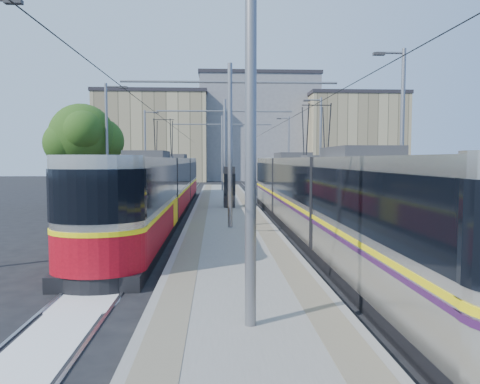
{
  "coord_description": "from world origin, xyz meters",
  "views": [
    {
      "loc": [
        -0.6,
        -12.08,
        3.23
      ],
      "look_at": [
        0.59,
        11.22,
        1.6
      ],
      "focal_mm": 35.0,
      "sensor_mm": 36.0,
      "label": 1
    }
  ],
  "objects": [
    {
      "name": "catenary",
      "position": [
        0.0,
        14.15,
        4.52
      ],
      "size": [
        9.2,
        70.0,
        7.0
      ],
      "color": "slate",
      "rests_on": "platform"
    },
    {
      "name": "tram_right",
      "position": [
        3.6,
        7.51,
        1.86
      ],
      "size": [
        2.43,
        30.28,
        5.5
      ],
      "color": "black",
      "rests_on": "ground"
    },
    {
      "name": "shelter",
      "position": [
        0.2,
        16.54,
        1.61
      ],
      "size": [
        0.73,
        1.15,
        2.5
      ],
      "rotation": [
        0.0,
        0.0,
        0.03
      ],
      "color": "black",
      "rests_on": "platform"
    },
    {
      "name": "building_left",
      "position": [
        -10.0,
        60.0,
        6.61
      ],
      "size": [
        16.32,
        12.24,
        13.19
      ],
      "color": "tan",
      "rests_on": "ground"
    },
    {
      "name": "platform",
      "position": [
        0.0,
        17.0,
        0.15
      ],
      "size": [
        4.0,
        50.0,
        0.3
      ],
      "primitive_type": "cube",
      "color": "gray",
      "rests_on": "ground"
    },
    {
      "name": "rails",
      "position": [
        0.0,
        17.0,
        0.02
      ],
      "size": [
        8.71,
        70.0,
        0.03
      ],
      "color": "gray",
      "rests_on": "ground"
    },
    {
      "name": "tram_left",
      "position": [
        -3.6,
        15.04,
        1.7
      ],
      "size": [
        2.43,
        32.26,
        5.5
      ],
      "color": "black",
      "rests_on": "ground"
    },
    {
      "name": "track_arrow",
      "position": [
        -3.6,
        -3.0,
        0.01
      ],
      "size": [
        1.2,
        5.0,
        0.01
      ],
      "primitive_type": "cube",
      "color": "silver",
      "rests_on": "ground"
    },
    {
      "name": "street_lamps",
      "position": [
        -0.0,
        21.0,
        4.18
      ],
      "size": [
        15.18,
        38.22,
        8.0
      ],
      "color": "slate",
      "rests_on": "ground"
    },
    {
      "name": "building_right",
      "position": [
        20.0,
        58.0,
        6.51
      ],
      "size": [
        14.28,
        10.2,
        13.0
      ],
      "color": "tan",
      "rests_on": "ground"
    },
    {
      "name": "tactile_strip_left",
      "position": [
        -1.45,
        17.0,
        0.3
      ],
      "size": [
        0.7,
        50.0,
        0.01
      ],
      "primitive_type": "cube",
      "color": "gray",
      "rests_on": "platform"
    },
    {
      "name": "tactile_strip_right",
      "position": [
        1.45,
        17.0,
        0.3
      ],
      "size": [
        0.7,
        50.0,
        0.01
      ],
      "primitive_type": "cube",
      "color": "gray",
      "rests_on": "platform"
    },
    {
      "name": "building_centre",
      "position": [
        6.0,
        64.0,
        8.2
      ],
      "size": [
        18.36,
        14.28,
        16.37
      ],
      "color": "gray",
      "rests_on": "ground"
    },
    {
      "name": "ground",
      "position": [
        0.0,
        0.0,
        0.0
      ],
      "size": [
        160.0,
        160.0,
        0.0
      ],
      "primitive_type": "plane",
      "color": "black",
      "rests_on": "ground"
    },
    {
      "name": "tree",
      "position": [
        -9.12,
        19.47,
        4.65
      ],
      "size": [
        4.73,
        4.37,
        6.87
      ],
      "color": "#382314",
      "rests_on": "ground"
    }
  ]
}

